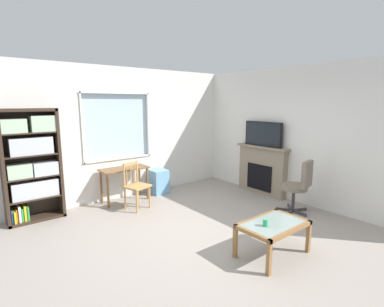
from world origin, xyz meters
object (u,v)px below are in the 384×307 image
object	(u,v)px
fireplace	(262,170)
bookshelf	(31,162)
coffee_table	(273,228)
office_chair	(299,184)
tv	(263,134)
sippy_cup	(266,223)
plastic_drawer_unit	(158,181)
wooden_chair	(136,185)
desk_under_window	(124,174)

from	to	relation	value
fireplace	bookshelf	bearing A→B (deg)	160.47
fireplace	coffee_table	xyz separation A→B (m)	(-2.07, -1.81, -0.16)
bookshelf	office_chair	xyz separation A→B (m)	(3.88, -2.71, -0.47)
fireplace	tv	world-z (taller)	tv
bookshelf	sippy_cup	size ratio (longest dim) A/B	21.55
plastic_drawer_unit	fireplace	world-z (taller)	fireplace
plastic_drawer_unit	fireplace	bearing A→B (deg)	-39.02
wooden_chair	office_chair	world-z (taller)	office_chair
bookshelf	wooden_chair	size ratio (longest dim) A/B	2.15
bookshelf	office_chair	distance (m)	4.75
desk_under_window	tv	distance (m)	3.10
tv	office_chair	size ratio (longest dim) A/B	0.96
fireplace	coffee_table	bearing A→B (deg)	-138.84
wooden_chair	tv	world-z (taller)	tv
desk_under_window	sippy_cup	world-z (taller)	desk_under_window
wooden_chair	plastic_drawer_unit	distance (m)	1.05
desk_under_window	fireplace	bearing A→B (deg)	-28.14
wooden_chair	office_chair	bearing A→B (deg)	-42.95
desk_under_window	tv	xyz separation A→B (m)	(2.64, -1.42, 0.76)
desk_under_window	coffee_table	size ratio (longest dim) A/B	1.05
tv	office_chair	distance (m)	1.48
wooden_chair	tv	xyz separation A→B (m)	(2.66, -0.91, 0.89)
wooden_chair	sippy_cup	xyz separation A→B (m)	(0.45, -2.71, 0.04)
office_chair	coffee_table	xyz separation A→B (m)	(-1.63, -0.63, -0.17)
plastic_drawer_unit	fireplace	distance (m)	2.36
desk_under_window	coffee_table	distance (m)	3.29
fireplace	sippy_cup	xyz separation A→B (m)	(-2.23, -1.80, -0.05)
tv	sippy_cup	world-z (taller)	tv
sippy_cup	fireplace	bearing A→B (deg)	38.94
sippy_cup	wooden_chair	bearing A→B (deg)	99.34
coffee_table	fireplace	bearing A→B (deg)	41.16
office_chair	desk_under_window	bearing A→B (deg)	130.53
desk_under_window	sippy_cup	size ratio (longest dim) A/B	10.77
coffee_table	bookshelf	bearing A→B (deg)	123.92
desk_under_window	plastic_drawer_unit	bearing A→B (deg)	3.40
fireplace	tv	distance (m)	0.81
office_chair	sippy_cup	bearing A→B (deg)	-160.81
desk_under_window	office_chair	world-z (taller)	office_chair
fireplace	coffee_table	distance (m)	2.75
office_chair	plastic_drawer_unit	bearing A→B (deg)	117.52
fireplace	coffee_table	size ratio (longest dim) A/B	1.39
coffee_table	wooden_chair	bearing A→B (deg)	102.66
fireplace	office_chair	xyz separation A→B (m)	(-0.44, -1.18, 0.01)
desk_under_window	fireplace	size ratio (longest dim) A/B	0.75
desk_under_window	sippy_cup	bearing A→B (deg)	-82.43
bookshelf	wooden_chair	world-z (taller)	bookshelf
desk_under_window	fireplace	world-z (taller)	fireplace
bookshelf	fireplace	xyz separation A→B (m)	(4.31, -1.53, -0.48)
bookshelf	sippy_cup	world-z (taller)	bookshelf
plastic_drawer_unit	tv	distance (m)	2.57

